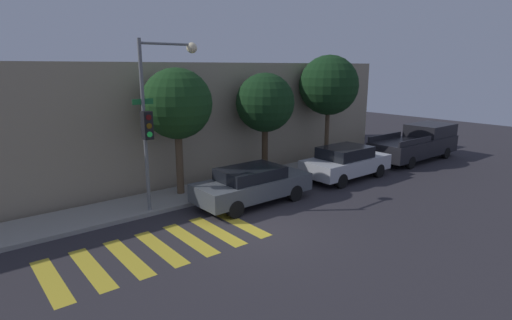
{
  "coord_description": "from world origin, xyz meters",
  "views": [
    {
      "loc": [
        -7.23,
        -8.75,
        4.88
      ],
      "look_at": [
        1.55,
        2.1,
        1.6
      ],
      "focal_mm": 28.0,
      "sensor_mm": 36.0,
      "label": 1
    }
  ],
  "objects_px": {
    "sedan_near_corner": "(252,184)",
    "tree_near_corner": "(177,104)",
    "pickup_truck": "(418,143)",
    "tree_far_end": "(329,85)",
    "tree_midblock": "(265,103)",
    "sedan_middle": "(346,162)",
    "traffic_light_pole": "(157,106)"
  },
  "relations": [
    {
      "from": "sedan_middle",
      "to": "pickup_truck",
      "type": "height_order",
      "value": "pickup_truck"
    },
    {
      "from": "tree_midblock",
      "to": "tree_far_end",
      "type": "height_order",
      "value": "tree_far_end"
    },
    {
      "from": "pickup_truck",
      "to": "tree_near_corner",
      "type": "bearing_deg",
      "value": 169.73
    },
    {
      "from": "sedan_near_corner",
      "to": "tree_near_corner",
      "type": "xyz_separation_m",
      "value": [
        -1.65,
        2.35,
        2.81
      ]
    },
    {
      "from": "sedan_near_corner",
      "to": "tree_far_end",
      "type": "height_order",
      "value": "tree_far_end"
    },
    {
      "from": "traffic_light_pole",
      "to": "pickup_truck",
      "type": "distance_m",
      "value": 14.56
    },
    {
      "from": "traffic_light_pole",
      "to": "sedan_near_corner",
      "type": "distance_m",
      "value": 4.34
    },
    {
      "from": "tree_near_corner",
      "to": "tree_far_end",
      "type": "bearing_deg",
      "value": 0.0
    },
    {
      "from": "sedan_near_corner",
      "to": "traffic_light_pole",
      "type": "bearing_deg",
      "value": 156.66
    },
    {
      "from": "tree_far_end",
      "to": "sedan_middle",
      "type": "bearing_deg",
      "value": -120.34
    },
    {
      "from": "pickup_truck",
      "to": "tree_midblock",
      "type": "height_order",
      "value": "tree_midblock"
    },
    {
      "from": "sedan_middle",
      "to": "tree_far_end",
      "type": "height_order",
      "value": "tree_far_end"
    },
    {
      "from": "tree_near_corner",
      "to": "tree_far_end",
      "type": "distance_m",
      "value": 8.33
    },
    {
      "from": "sedan_middle",
      "to": "tree_midblock",
      "type": "height_order",
      "value": "tree_midblock"
    },
    {
      "from": "tree_near_corner",
      "to": "traffic_light_pole",
      "type": "bearing_deg",
      "value": -140.3
    },
    {
      "from": "tree_near_corner",
      "to": "tree_midblock",
      "type": "distance_m",
      "value": 4.23
    },
    {
      "from": "tree_far_end",
      "to": "tree_near_corner",
      "type": "bearing_deg",
      "value": 180.0
    },
    {
      "from": "sedan_middle",
      "to": "sedan_near_corner",
      "type": "bearing_deg",
      "value": 180.0
    },
    {
      "from": "traffic_light_pole",
      "to": "sedan_middle",
      "type": "distance_m",
      "value": 8.82
    },
    {
      "from": "pickup_truck",
      "to": "tree_near_corner",
      "type": "relative_size",
      "value": 1.18
    },
    {
      "from": "pickup_truck",
      "to": "tree_far_end",
      "type": "relative_size",
      "value": 1.05
    },
    {
      "from": "sedan_middle",
      "to": "tree_near_corner",
      "type": "distance_m",
      "value": 7.84
    },
    {
      "from": "tree_midblock",
      "to": "sedan_middle",
      "type": "bearing_deg",
      "value": -40.79
    },
    {
      "from": "traffic_light_pole",
      "to": "sedan_middle",
      "type": "bearing_deg",
      "value": -8.78
    },
    {
      "from": "tree_far_end",
      "to": "tree_midblock",
      "type": "bearing_deg",
      "value": 180.0
    },
    {
      "from": "traffic_light_pole",
      "to": "tree_far_end",
      "type": "relative_size",
      "value": 1.06
    },
    {
      "from": "sedan_near_corner",
      "to": "tree_midblock",
      "type": "bearing_deg",
      "value": 42.43
    },
    {
      "from": "sedan_middle",
      "to": "tree_midblock",
      "type": "relative_size",
      "value": 0.91
    },
    {
      "from": "sedan_near_corner",
      "to": "tree_near_corner",
      "type": "relative_size",
      "value": 0.91
    },
    {
      "from": "pickup_truck",
      "to": "tree_midblock",
      "type": "distance_m",
      "value": 9.36
    },
    {
      "from": "traffic_light_pole",
      "to": "tree_midblock",
      "type": "height_order",
      "value": "traffic_light_pole"
    },
    {
      "from": "pickup_truck",
      "to": "tree_midblock",
      "type": "xyz_separation_m",
      "value": [
        -8.73,
        2.35,
        2.44
      ]
    }
  ]
}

